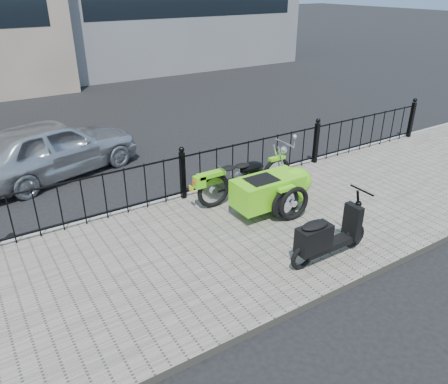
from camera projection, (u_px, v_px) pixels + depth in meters
ground at (218, 231)px, 7.77m from camera, size 120.00×120.00×0.00m
sidewalk at (233, 241)px, 7.37m from camera, size 30.00×3.80×0.12m
curb at (181, 198)px, 8.84m from camera, size 30.00×0.10×0.12m
iron_fence at (183, 176)px, 8.50m from camera, size 14.11×0.11×1.08m
motorcycle_sidecar at (271, 185)px, 8.12m from camera, size 2.28×1.48×0.98m
scooter at (326, 237)px, 6.62m from camera, size 1.53×0.45×1.04m
spare_tire at (294, 203)px, 7.78m from camera, size 0.65×0.10×0.65m
sedan_car at (53, 148)px, 9.74m from camera, size 4.11×2.53×1.30m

